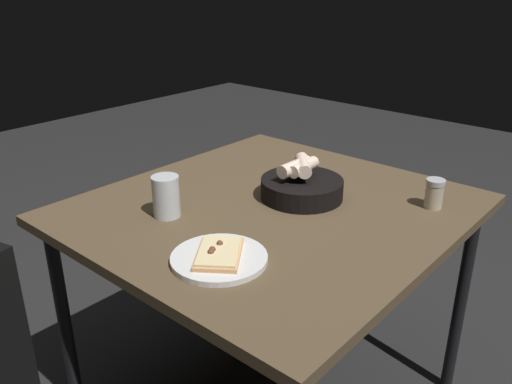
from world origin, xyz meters
name	(u,v)px	position (x,y,z in m)	size (l,w,h in m)	color
dining_table	(271,224)	(0.00, 0.00, 0.69)	(1.00, 1.06, 0.75)	brown
pizza_plate	(219,257)	(-0.11, 0.33, 0.76)	(0.23, 0.23, 0.04)	white
bread_basket	(301,185)	(-0.03, -0.10, 0.79)	(0.25, 0.25, 0.12)	black
beer_glass	(166,198)	(0.18, 0.25, 0.80)	(0.08, 0.08, 0.12)	silver
pepper_shaker	(434,195)	(-0.36, -0.29, 0.79)	(0.05, 0.05, 0.09)	#BFB299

